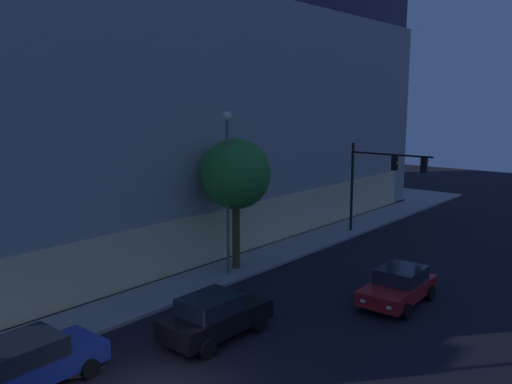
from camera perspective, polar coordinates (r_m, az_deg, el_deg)
name	(u,v)px	position (r m, az deg, el deg)	size (l,w,h in m)	color
modern_building	(128,102)	(38.37, -13.68, 9.51)	(40.13, 23.87, 17.31)	#4C4C51
traffic_light_far_corner	(382,172)	(33.79, 13.48, 2.08)	(0.33, 5.39, 5.80)	black
street_lamp_sidewalk	(228,174)	(25.32, -3.11, 1.99)	(0.44, 0.44, 7.97)	slate
sidewalk_tree	(236,175)	(26.26, -2.22, 1.90)	(3.55, 3.55, 6.64)	#51411E
car_blue	(30,361)	(18.07, -23.34, -16.51)	(4.30, 2.29, 1.58)	navy
car_black	(215,316)	(19.75, -4.42, -13.24)	(4.40, 2.06, 1.68)	black
car_red	(399,286)	(23.69, 15.22, -9.77)	(4.28, 2.22, 1.52)	maroon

